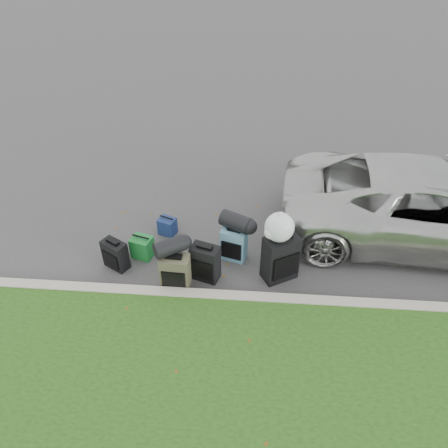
# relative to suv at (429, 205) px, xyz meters

# --- Properties ---
(ground) EXTENTS (120.00, 120.00, 0.00)m
(ground) POSITION_rel_suv_xyz_m (-3.38, -0.81, -0.69)
(ground) COLOR #383535
(ground) RESTS_ON ground
(curb) EXTENTS (120.00, 0.18, 0.15)m
(curb) POSITION_rel_suv_xyz_m (-3.38, -1.81, -0.62)
(curb) COLOR #9E937F
(curb) RESTS_ON ground
(suv) EXTENTS (5.15, 2.66, 1.39)m
(suv) POSITION_rel_suv_xyz_m (0.00, 0.00, 0.00)
(suv) COLOR #B7B7B2
(suv) RESTS_ON ground
(suitcase_small_black) EXTENTS (0.47, 0.40, 0.51)m
(suitcase_small_black) POSITION_rel_suv_xyz_m (-5.23, -1.18, -0.44)
(suitcase_small_black) COLOR black
(suitcase_small_black) RESTS_ON ground
(suitcase_large_black_left) EXTENTS (0.50, 0.38, 0.63)m
(suitcase_large_black_left) POSITION_rel_suv_xyz_m (-3.73, -1.32, -0.38)
(suitcase_large_black_left) COLOR black
(suitcase_large_black_left) RESTS_ON ground
(suitcase_olive) EXTENTS (0.46, 0.30, 0.61)m
(suitcase_olive) POSITION_rel_suv_xyz_m (-4.17, -1.55, -0.39)
(suitcase_olive) COLOR #383625
(suitcase_olive) RESTS_ON ground
(suitcase_teal) EXTENTS (0.47, 0.35, 0.59)m
(suitcase_teal) POSITION_rel_suv_xyz_m (-3.30, -0.82, -0.40)
(suitcase_teal) COLOR slate
(suitcase_teal) RESTS_ON ground
(suitcase_large_black_right) EXTENTS (0.62, 0.54, 0.80)m
(suitcase_large_black_right) POSITION_rel_suv_xyz_m (-2.55, -1.21, -0.29)
(suitcase_large_black_right) COLOR black
(suitcase_large_black_right) RESTS_ON ground
(tote_green) EXTENTS (0.40, 0.35, 0.38)m
(tote_green) POSITION_rel_suv_xyz_m (-4.85, -0.90, -0.50)
(tote_green) COLOR #19742C
(tote_green) RESTS_ON ground
(tote_navy) EXTENTS (0.36, 0.32, 0.32)m
(tote_navy) POSITION_rel_suv_xyz_m (-4.54, -0.26, -0.54)
(tote_navy) COLOR navy
(tote_navy) RESTS_ON ground
(duffel_left) EXTENTS (0.54, 0.47, 0.25)m
(duffel_left) POSITION_rel_suv_xyz_m (-4.24, -1.45, 0.04)
(duffel_left) COLOR black
(duffel_left) RESTS_ON suitcase_olive
(duffel_right) EXTENTS (0.57, 0.48, 0.28)m
(duffel_right) POSITION_rel_suv_xyz_m (-3.28, -0.76, 0.04)
(duffel_right) COLOR black
(duffel_right) RESTS_ON suitcase_teal
(trash_bag) EXTENTS (0.45, 0.45, 0.45)m
(trash_bag) POSITION_rel_suv_xyz_m (-2.61, -1.22, 0.34)
(trash_bag) COLOR silver
(trash_bag) RESTS_ON suitcase_large_black_right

